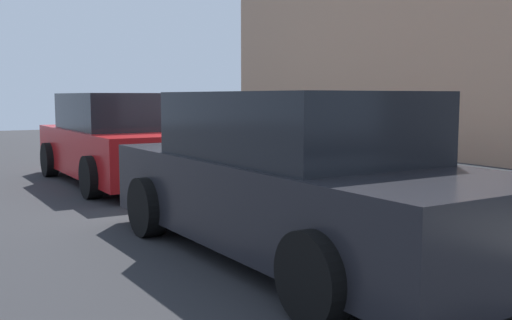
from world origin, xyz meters
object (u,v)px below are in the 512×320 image
suitcase_maroon_2 (359,181)px  suitcase_red_3 (336,171)px  suitcase_teal_0 (422,191)px  fire_hydrant (273,156)px  suitcase_navy_5 (297,168)px  parked_car_red_1 (120,141)px  parked_car_charcoal_0 (293,179)px  suitcase_olive_1 (388,185)px  bollard_post (242,151)px  suitcase_silver_4 (316,168)px

suitcase_maroon_2 → suitcase_red_3: (0.51, -0.00, 0.08)m
suitcase_teal_0 → fire_hydrant: (3.25, 0.06, 0.12)m
suitcase_red_3 → suitcase_navy_5: size_ratio=1.57×
suitcase_maroon_2 → parked_car_red_1: size_ratio=0.17×
suitcase_maroon_2 → parked_car_charcoal_0: (-1.35, 1.91, 0.32)m
suitcase_maroon_2 → fire_hydrant: (2.22, -0.03, 0.13)m
suitcase_maroon_2 → parked_car_red_1: 4.63m
suitcase_red_3 → fire_hydrant: suitcase_red_3 is taller
suitcase_olive_1 → bollard_post: bearing=2.6°
suitcase_navy_5 → parked_car_charcoal_0: bearing=145.9°
suitcase_maroon_2 → bollard_post: bollard_post is taller
suitcase_navy_5 → parked_car_charcoal_0: (-2.88, 1.95, 0.31)m
suitcase_olive_1 → fire_hydrant: suitcase_olive_1 is taller
suitcase_navy_5 → suitcase_olive_1: bearing=179.9°
suitcase_olive_1 → suitcase_navy_5: bearing=-0.1°
suitcase_olive_1 → suitcase_teal_0: bearing=-174.3°
bollard_post → parked_car_charcoal_0: bearing=157.7°
suitcase_olive_1 → suitcase_maroon_2: (0.50, 0.03, -0.01)m
suitcase_teal_0 → parked_car_red_1: (5.23, 2.00, 0.31)m
suitcase_teal_0 → suitcase_silver_4: size_ratio=0.70×
suitcase_navy_5 → parked_car_charcoal_0: parked_car_charcoal_0 is taller
suitcase_olive_1 → suitcase_maroon_2: suitcase_olive_1 is taller
parked_car_red_1 → suitcase_navy_5: bearing=-143.9°
bollard_post → suitcase_olive_1: bearing=-177.4°
suitcase_teal_0 → suitcase_maroon_2: 1.03m
suitcase_maroon_2 → suitcase_silver_4: suitcase_silver_4 is taller
suitcase_maroon_2 → suitcase_navy_5: 1.53m
suitcase_silver_4 → fire_hydrant: suitcase_silver_4 is taller
bollard_post → fire_hydrant: bearing=-169.3°
suitcase_silver_4 → parked_car_red_1: 3.73m
suitcase_navy_5 → bollard_post: (1.49, 0.16, 0.15)m
suitcase_silver_4 → parked_car_charcoal_0: 3.08m
suitcase_olive_1 → parked_car_red_1: (4.70, 1.94, 0.32)m
suitcase_teal_0 → suitcase_navy_5: suitcase_teal_0 is taller
suitcase_maroon_2 → bollard_post: 3.02m
suitcase_teal_0 → suitcase_navy_5: bearing=1.1°
bollard_post → parked_car_red_1: bearing=56.3°
suitcase_olive_1 → parked_car_red_1: parked_car_red_1 is taller
bollard_post → parked_car_charcoal_0: (-4.36, 1.79, 0.16)m
suitcase_teal_0 → suitcase_maroon_2: (1.03, 0.09, -0.01)m
suitcase_olive_1 → suitcase_navy_5: size_ratio=1.42×
suitcase_silver_4 → parked_car_charcoal_0: size_ratio=0.18×
suitcase_navy_5 → fire_hydrant: (0.70, 0.01, 0.12)m
fire_hydrant → parked_car_charcoal_0: bearing=151.5°
fire_hydrant → parked_car_red_1: parked_car_red_1 is taller
suitcase_silver_4 → parked_car_red_1: bearing=31.4°
parked_car_charcoal_0 → fire_hydrant: bearing=-28.5°
suitcase_red_3 → suitcase_silver_4: bearing=-3.2°
suitcase_silver_4 → suitcase_navy_5: suitcase_silver_4 is taller
suitcase_maroon_2 → suitcase_red_3: 0.52m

